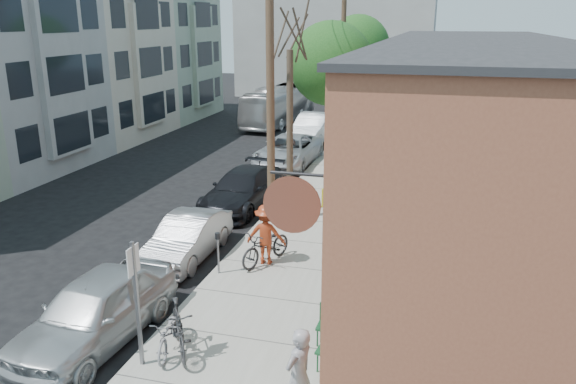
% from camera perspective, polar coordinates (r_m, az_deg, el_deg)
% --- Properties ---
extents(ground, '(120.00, 120.00, 0.00)m').
position_cam_1_polar(ground, '(16.65, -15.69, -9.02)').
color(ground, black).
extents(sidewalk, '(4.50, 58.00, 0.15)m').
position_cam_1_polar(sidewalk, '(25.01, 5.84, 0.65)').
color(sidewalk, '#9E9E92').
rests_on(sidewalk, ground).
extents(cafe_building, '(6.60, 20.20, 6.61)m').
position_cam_1_polar(cafe_building, '(18.11, 17.85, 4.02)').
color(cafe_building, '#985338').
rests_on(cafe_building, ground).
extents(apartment_row, '(6.30, 32.00, 9.00)m').
position_cam_1_polar(apartment_row, '(33.39, -21.90, 11.44)').
color(apartment_row, '#95A38A').
rests_on(apartment_row, ground).
extents(end_cap_building, '(18.00, 8.00, 12.00)m').
position_cam_1_polar(end_cap_building, '(55.60, 4.99, 15.99)').
color(end_cap_building, '#9B9A96').
rests_on(end_cap_building, ground).
extents(sign_post, '(0.07, 0.45, 2.80)m').
position_cam_1_polar(sign_post, '(12.04, -15.17, -9.84)').
color(sign_post, slate).
rests_on(sign_post, sidewalk).
extents(parking_meter_near, '(0.14, 0.14, 1.24)m').
position_cam_1_polar(parking_meter_near, '(16.15, -7.14, -5.49)').
color(parking_meter_near, slate).
rests_on(parking_meter_near, sidewalk).
extents(parking_meter_far, '(0.14, 0.14, 1.24)m').
position_cam_1_polar(parking_meter_far, '(22.03, -0.69, 0.90)').
color(parking_meter_far, slate).
rests_on(parking_meter_far, sidewalk).
extents(utility_pole_near, '(3.57, 0.28, 10.00)m').
position_cam_1_polar(utility_pole_near, '(19.26, -1.99, 11.95)').
color(utility_pole_near, '#503A28').
rests_on(utility_pole_near, sidewalk).
extents(utility_pole_far, '(1.80, 0.28, 10.00)m').
position_cam_1_polar(utility_pole_far, '(33.02, 5.59, 13.99)').
color(utility_pole_far, '#503A28').
rests_on(utility_pole_far, sidewalk).
extents(tree_bare, '(0.24, 0.24, 5.98)m').
position_cam_1_polar(tree_bare, '(20.66, 0.18, 5.96)').
color(tree_bare, '#44392C').
rests_on(tree_bare, sidewalk).
extents(tree_leafy_mid, '(4.05, 4.05, 6.96)m').
position_cam_1_polar(tree_leafy_mid, '(27.78, 4.38, 12.86)').
color(tree_leafy_mid, '#44392C').
rests_on(tree_leafy_mid, sidewalk).
extents(tree_leafy_far, '(3.96, 3.96, 7.28)m').
position_cam_1_polar(tree_leafy_far, '(36.32, 7.11, 14.38)').
color(tree_leafy_far, '#44392C').
rests_on(tree_leafy_far, sidewalk).
extents(patio_chair_a, '(0.51, 0.51, 0.88)m').
position_cam_1_polar(patio_chair_a, '(12.97, 4.05, -13.40)').
color(patio_chair_a, '#124322').
rests_on(patio_chair_a, sidewalk).
extents(patio_chair_b, '(0.56, 0.56, 0.88)m').
position_cam_1_polar(patio_chair_b, '(12.16, 4.14, -15.69)').
color(patio_chair_b, '#124322').
rests_on(patio_chair_b, sidewalk).
extents(patron_grey, '(0.68, 0.80, 1.85)m').
position_cam_1_polar(patron_grey, '(10.58, 1.07, -18.07)').
color(patron_grey, gray).
rests_on(patron_grey, sidewalk).
extents(cyclist, '(1.23, 0.76, 1.83)m').
position_cam_1_polar(cyclist, '(16.67, -2.25, -4.32)').
color(cyclist, maroon).
rests_on(cyclist, sidewalk).
extents(cyclist_bike, '(1.47, 2.15, 1.07)m').
position_cam_1_polar(cyclist_bike, '(16.81, -2.23, -5.52)').
color(cyclist_bike, black).
rests_on(cyclist_bike, sidewalk).
extents(parked_bike_a, '(1.47, 1.87, 1.13)m').
position_cam_1_polar(parked_bike_a, '(12.81, -11.06, -13.46)').
color(parked_bike_a, black).
rests_on(parked_bike_a, sidewalk).
extents(parked_bike_b, '(0.88, 1.76, 0.88)m').
position_cam_1_polar(parked_bike_b, '(12.95, -11.88, -13.81)').
color(parked_bike_b, gray).
rests_on(parked_bike_b, sidewalk).
extents(car_0, '(2.26, 4.86, 1.61)m').
position_cam_1_polar(car_0, '(13.81, -19.02, -11.33)').
color(car_0, '#B0B5B8').
rests_on(car_0, ground).
extents(car_1, '(1.46, 4.13, 1.36)m').
position_cam_1_polar(car_1, '(17.71, -10.18, -4.60)').
color(car_1, '#97999E').
rests_on(car_1, ground).
extents(car_2, '(2.47, 5.26, 1.48)m').
position_cam_1_polar(car_2, '(22.14, -4.60, 0.27)').
color(car_2, black).
rests_on(car_2, ground).
extents(car_3, '(2.72, 5.56, 1.52)m').
position_cam_1_polar(car_3, '(28.39, 0.01, 4.18)').
color(car_3, '#B3B6BB').
rests_on(car_3, ground).
extents(car_4, '(2.24, 5.34, 1.71)m').
position_cam_1_polar(car_4, '(33.91, 2.61, 6.49)').
color(car_4, '#B9BEC1').
rests_on(car_4, ground).
extents(bus, '(2.91, 9.64, 2.65)m').
position_cam_1_polar(bus, '(39.97, -0.89, 8.84)').
color(bus, silver).
rests_on(bus, ground).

